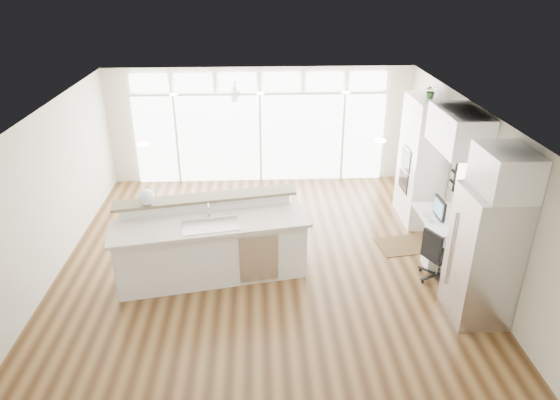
{
  "coord_description": "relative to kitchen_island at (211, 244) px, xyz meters",
  "views": [
    {
      "loc": [
        -0.07,
        -7.27,
        4.75
      ],
      "look_at": [
        0.3,
        0.6,
        1.02
      ],
      "focal_mm": 32.0,
      "sensor_mm": 36.0,
      "label": 1
    }
  ],
  "objects": [
    {
      "name": "keyboard",
      "position": [
        3.73,
        0.49,
        0.14
      ],
      "size": [
        0.12,
        0.31,
        0.02
      ],
      "primitive_type": "cube",
      "rotation": [
        0.0,
        0.0,
        -0.03
      ],
      "color": "silver",
      "rests_on": "desk_nook"
    },
    {
      "name": "potted_plant",
      "position": [
        4.02,
        1.99,
        1.98
      ],
      "size": [
        0.24,
        0.27,
        0.21
      ],
      "primitive_type": "imported",
      "rotation": [
        0.0,
        0.0,
        -0.01
      ],
      "color": "#365E28",
      "rests_on": "oven_cabinet"
    },
    {
      "name": "desk_window",
      "position": [
        4.31,
        0.49,
        0.92
      ],
      "size": [
        0.04,
        0.85,
        0.85
      ],
      "primitive_type": "cube",
      "color": "white",
      "rests_on": "wall_right"
    },
    {
      "name": "ceiling",
      "position": [
        0.85,
        0.19,
        2.07
      ],
      "size": [
        7.0,
        8.0,
        0.02
      ],
      "primitive_type": "cube",
      "color": "white",
      "rests_on": "wall_back"
    },
    {
      "name": "ceiling_fan",
      "position": [
        0.35,
        2.99,
        1.85
      ],
      "size": [
        1.16,
        1.16,
        0.32
      ],
      "primitive_type": "cube",
      "color": "white",
      "rests_on": "ceiling"
    },
    {
      "name": "wall_right",
      "position": [
        4.35,
        0.19,
        0.72
      ],
      "size": [
        0.04,
        8.0,
        2.7
      ],
      "primitive_type": "cube",
      "color": "beige",
      "rests_on": "floor"
    },
    {
      "name": "glass_wall",
      "position": [
        0.85,
        4.13,
        0.42
      ],
      "size": [
        5.8,
        0.06,
        2.08
      ],
      "primitive_type": "cube",
      "color": "white",
      "rests_on": "wall_back"
    },
    {
      "name": "refrigerator",
      "position": [
        3.96,
        -1.16,
        0.37
      ],
      "size": [
        0.76,
        0.9,
        2.0
      ],
      "primitive_type": "cube",
      "color": "silver",
      "rests_on": "floor"
    },
    {
      "name": "oven_cabinet",
      "position": [
        4.02,
        1.99,
        0.62
      ],
      "size": [
        0.64,
        1.2,
        2.5
      ],
      "primitive_type": "cube",
      "color": "white",
      "rests_on": "floor"
    },
    {
      "name": "fridge_cabinet",
      "position": [
        4.02,
        -1.16,
        1.67
      ],
      "size": [
        0.64,
        0.9,
        0.6
      ],
      "primitive_type": "cube",
      "color": "white",
      "rests_on": "wall_right"
    },
    {
      "name": "floor",
      "position": [
        0.85,
        0.19,
        -0.64
      ],
      "size": [
        7.0,
        8.0,
        0.02
      ],
      "primitive_type": "cube",
      "color": "#442B15",
      "rests_on": "ground"
    },
    {
      "name": "kitchen_island",
      "position": [
        0.0,
        0.0,
        0.0
      ],
      "size": [
        3.33,
        1.75,
        1.26
      ],
      "primitive_type": "cube",
      "rotation": [
        0.0,
        0.0,
        0.19
      ],
      "color": "white",
      "rests_on": "floor"
    },
    {
      "name": "wall_back",
      "position": [
        0.85,
        4.19,
        0.72
      ],
      "size": [
        7.0,
        0.04,
        2.7
      ],
      "primitive_type": "cube",
      "color": "beige",
      "rests_on": "floor"
    },
    {
      "name": "monitor",
      "position": [
        3.9,
        0.49,
        0.33
      ],
      "size": [
        0.09,
        0.47,
        0.39
      ],
      "primitive_type": "cube",
      "rotation": [
        0.0,
        0.0,
        0.02
      ],
      "color": "black",
      "rests_on": "desk_nook"
    },
    {
      "name": "upper_cabinets",
      "position": [
        4.02,
        0.49,
        1.72
      ],
      "size": [
        0.64,
        1.3,
        0.64
      ],
      "primitive_type": "cube",
      "color": "white",
      "rests_on": "wall_right"
    },
    {
      "name": "office_chair",
      "position": [
        3.73,
        -0.24,
        -0.17
      ],
      "size": [
        0.62,
        0.6,
        0.92
      ],
      "primitive_type": "cube",
      "rotation": [
        0.0,
        0.0,
        0.43
      ],
      "color": "black",
      "rests_on": "floor"
    },
    {
      "name": "rug",
      "position": [
        3.48,
        0.85,
        -0.62
      ],
      "size": [
        1.07,
        0.85,
        0.01
      ],
      "primitive_type": "cube",
      "rotation": [
        0.0,
        0.0,
        0.17
      ],
      "color": "#342210",
      "rests_on": "floor"
    },
    {
      "name": "fishbowl",
      "position": [
        -1.01,
        0.22,
        0.76
      ],
      "size": [
        0.34,
        0.34,
        0.26
      ],
      "primitive_type": "sphere",
      "rotation": [
        0.0,
        0.0,
        0.35
      ],
      "color": "white",
      "rests_on": "kitchen_island"
    },
    {
      "name": "framed_photos",
      "position": [
        4.31,
        1.11,
        0.77
      ],
      "size": [
        0.06,
        0.22,
        0.8
      ],
      "primitive_type": "cube",
      "color": "black",
      "rests_on": "wall_right"
    },
    {
      "name": "desk_nook",
      "position": [
        3.98,
        0.49,
        -0.25
      ],
      "size": [
        0.72,
        1.3,
        0.76
      ],
      "primitive_type": "cube",
      "color": "white",
      "rests_on": "floor"
    },
    {
      "name": "wall_left",
      "position": [
        -2.65,
        0.19,
        0.72
      ],
      "size": [
        0.04,
        8.0,
        2.7
      ],
      "primitive_type": "cube",
      "color": "beige",
      "rests_on": "floor"
    },
    {
      "name": "recessed_lights",
      "position": [
        0.85,
        0.39,
        2.05
      ],
      "size": [
        3.4,
        3.0,
        0.02
      ],
      "primitive_type": "cube",
      "color": "#F0EACC",
      "rests_on": "ceiling"
    },
    {
      "name": "transom_row",
      "position": [
        0.85,
        4.13,
        1.75
      ],
      "size": [
        5.9,
        0.06,
        0.4
      ],
      "primitive_type": "cube",
      "color": "white",
      "rests_on": "wall_back"
    },
    {
      "name": "wall_front",
      "position": [
        0.85,
        -3.81,
        0.72
      ],
      "size": [
        7.0,
        0.04,
        2.7
      ],
      "primitive_type": "cube",
      "color": "beige",
      "rests_on": "floor"
    }
  ]
}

